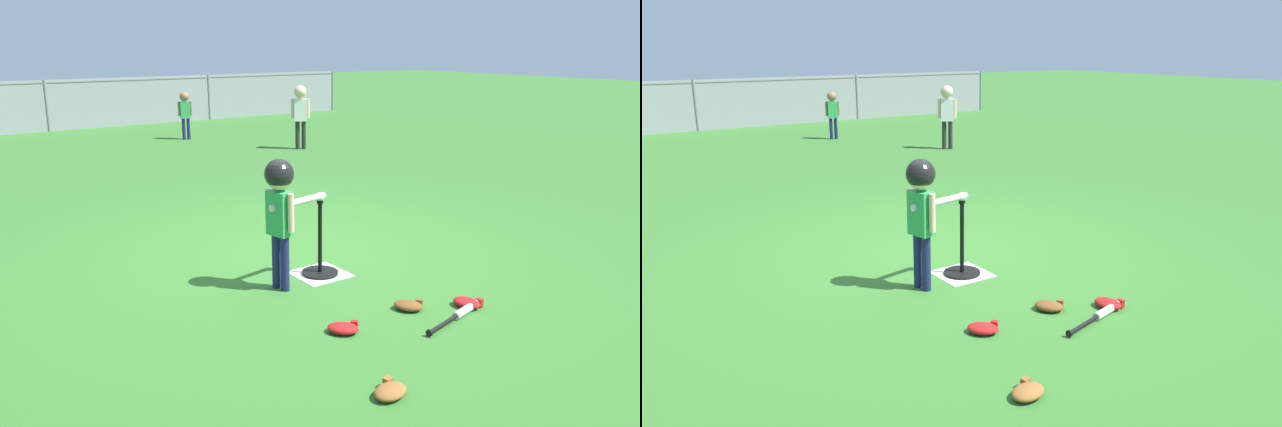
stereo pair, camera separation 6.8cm
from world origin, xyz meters
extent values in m
plane|color=#336B28|center=(0.00, 0.00, 0.00)|extent=(60.00, 60.00, 0.00)
cube|color=white|center=(-0.21, -0.59, 0.00)|extent=(0.44, 0.44, 0.01)
cylinder|color=black|center=(-0.21, -0.59, 0.01)|extent=(0.32, 0.32, 0.03)
cylinder|color=black|center=(-0.21, -0.59, 0.34)|extent=(0.04, 0.04, 0.64)
cylinder|color=black|center=(-0.21, -0.59, 0.65)|extent=(0.06, 0.06, 0.02)
sphere|color=white|center=(-0.21, -0.59, 0.70)|extent=(0.07, 0.07, 0.07)
cylinder|color=#191E4C|center=(-0.68, -0.63, 0.23)|extent=(0.07, 0.07, 0.46)
cylinder|color=#191E4C|center=(-0.66, -0.73, 0.23)|extent=(0.07, 0.07, 0.46)
cube|color=green|center=(-0.67, -0.68, 0.64)|extent=(0.16, 0.23, 0.36)
cylinder|color=beige|center=(-0.69, -0.55, 0.67)|extent=(0.05, 0.05, 0.31)
cylinder|color=beige|center=(-0.64, -0.80, 0.67)|extent=(0.05, 0.05, 0.31)
sphere|color=beige|center=(-0.67, -0.68, 0.94)|extent=(0.21, 0.21, 0.21)
sphere|color=black|center=(-0.67, -0.68, 0.96)|extent=(0.24, 0.24, 0.24)
cylinder|color=silver|center=(-0.46, -0.64, 0.70)|extent=(0.60, 0.17, 0.06)
cylinder|color=#191E4C|center=(2.11, 7.46, 0.22)|extent=(0.07, 0.07, 0.44)
cylinder|color=#191E4C|center=(2.01, 7.49, 0.22)|extent=(0.07, 0.07, 0.44)
cube|color=green|center=(2.06, 7.47, 0.61)|extent=(0.22, 0.17, 0.34)
cylinder|color=#8C6647|center=(2.18, 7.44, 0.63)|extent=(0.05, 0.05, 0.29)
cylinder|color=#8C6647|center=(1.94, 7.51, 0.63)|extent=(0.05, 0.05, 0.29)
sphere|color=#8C6647|center=(2.06, 7.47, 0.89)|extent=(0.19, 0.19, 0.19)
cylinder|color=#262626|center=(3.38, 5.04, 0.26)|extent=(0.08, 0.08, 0.53)
cylinder|color=#262626|center=(3.29, 5.10, 0.26)|extent=(0.08, 0.08, 0.53)
cube|color=white|center=(3.34, 5.07, 0.74)|extent=(0.27, 0.24, 0.41)
cylinder|color=beige|center=(3.46, 4.99, 0.76)|extent=(0.06, 0.06, 0.35)
cylinder|color=beige|center=(3.21, 5.15, 0.76)|extent=(0.06, 0.06, 0.35)
sphere|color=beige|center=(3.34, 5.07, 1.07)|extent=(0.24, 0.24, 0.24)
cylinder|color=silver|center=(0.23, -1.89, 0.03)|extent=(0.36, 0.14, 0.06)
cylinder|color=black|center=(-0.12, -1.97, 0.03)|extent=(0.36, 0.11, 0.03)
cylinder|color=black|center=(-0.30, -2.01, 0.03)|extent=(0.03, 0.05, 0.05)
ellipsoid|color=#B21919|center=(-0.75, -1.62, 0.04)|extent=(0.26, 0.27, 0.07)
cube|color=#B21919|center=(-0.65, -1.62, 0.04)|extent=(0.06, 0.06, 0.06)
ellipsoid|color=#B21919|center=(0.30, -1.81, 0.04)|extent=(0.19, 0.24, 0.07)
cube|color=#B21919|center=(0.38, -1.87, 0.04)|extent=(0.05, 0.06, 0.06)
ellipsoid|color=brown|center=(-1.02, -2.43, 0.04)|extent=(0.25, 0.20, 0.07)
cube|color=brown|center=(-0.97, -2.34, 0.04)|extent=(0.06, 0.05, 0.06)
ellipsoid|color=brown|center=(-0.11, -1.59, 0.04)|extent=(0.25, 0.27, 0.07)
cube|color=brown|center=(-0.01, -1.61, 0.04)|extent=(0.06, 0.06, 0.06)
cylinder|color=slate|center=(0.00, 10.40, 0.57)|extent=(0.06, 0.06, 1.15)
cylinder|color=slate|center=(4.00, 10.40, 0.57)|extent=(0.06, 0.06, 1.15)
cylinder|color=slate|center=(8.00, 10.40, 0.57)|extent=(0.06, 0.06, 1.15)
cube|color=gray|center=(0.00, 10.40, 1.09)|extent=(16.00, 0.03, 0.03)
cube|color=gray|center=(0.00, 10.40, 0.57)|extent=(16.00, 0.01, 1.15)
camera|label=1|loc=(-3.18, -4.78, 1.96)|focal=35.13mm
camera|label=2|loc=(-3.12, -4.82, 1.96)|focal=35.13mm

